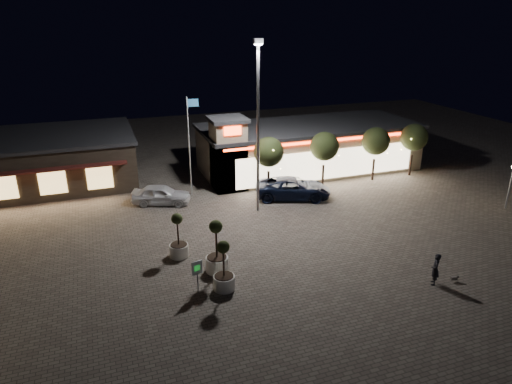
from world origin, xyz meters
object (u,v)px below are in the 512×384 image
object	(u,v)px
pickup_truck	(293,188)
planter_left	(179,243)
planter_mid	(224,274)
valet_sign	(197,270)
white_sedan	(161,195)
pedestrian	(435,269)

from	to	relation	value
pickup_truck	planter_left	distance (m)	12.30
planter_mid	valet_sign	size ratio (longest dim) A/B	1.59
valet_sign	planter_mid	bearing A→B (deg)	-10.89
white_sedan	planter_left	bearing A→B (deg)	-161.50
white_sedan	planter_mid	size ratio (longest dim) A/B	1.57
pedestrian	planter_left	xyz separation A→B (m)	(-12.55, 7.77, -0.03)
pickup_truck	valet_sign	bearing A→B (deg)	156.75
planter_mid	planter_left	bearing A→B (deg)	110.23
planter_left	valet_sign	size ratio (longest dim) A/B	1.58
planter_left	planter_mid	world-z (taller)	planter_mid
pickup_truck	planter_mid	world-z (taller)	planter_mid
planter_left	planter_mid	bearing A→B (deg)	-69.77
pickup_truck	white_sedan	world-z (taller)	pickup_truck
pickup_truck	white_sedan	bearing A→B (deg)	98.03
planter_left	pedestrian	bearing A→B (deg)	-31.76
pickup_truck	planter_mid	xyz separation A→B (m)	(-8.86, -10.83, 0.05)
pedestrian	valet_sign	bearing A→B (deg)	-71.89
valet_sign	white_sedan	bearing A→B (deg)	89.77
pedestrian	planter_left	world-z (taller)	planter_left
planter_left	valet_sign	distance (m)	4.13
pedestrian	planter_mid	size ratio (longest dim) A/B	0.64
planter_left	valet_sign	xyz separation A→B (m)	(0.23, -4.10, 0.38)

